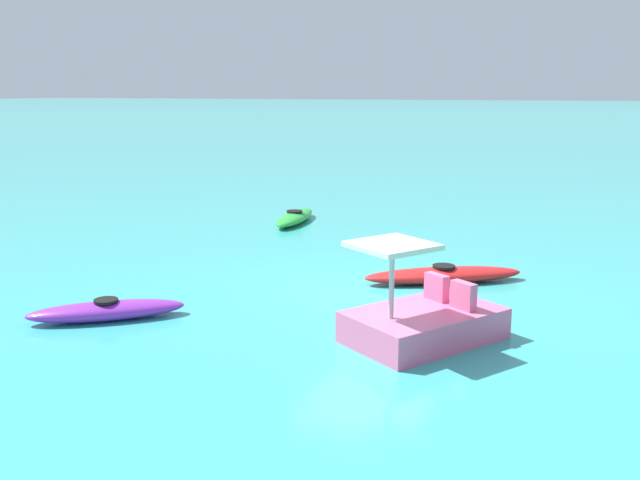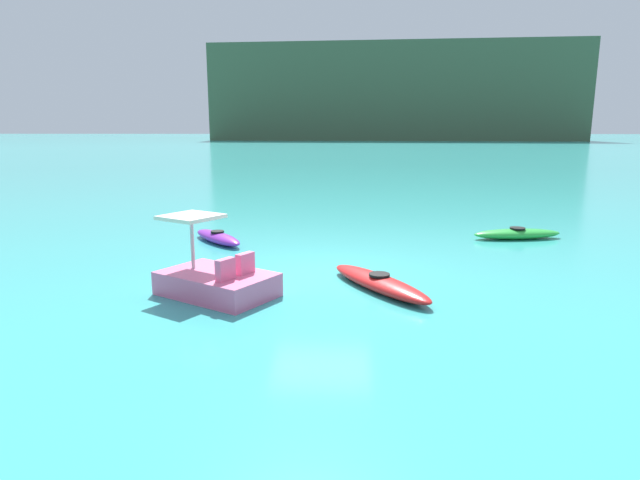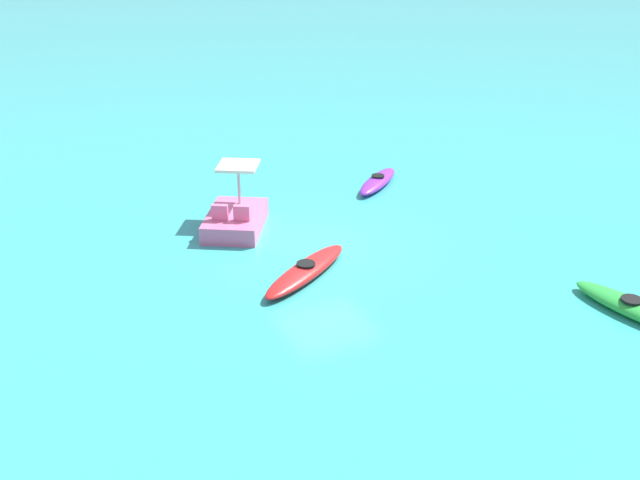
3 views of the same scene
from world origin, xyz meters
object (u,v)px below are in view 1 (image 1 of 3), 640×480
Objects in this scene: kayak_purple at (107,311)px; kayak_green at (295,217)px; kayak_red at (443,275)px; pedal_boat_pink at (423,320)px.

kayak_green is (9.54, 1.06, 0.00)m from kayak_purple.
kayak_red is 1.31× the size of kayak_purple.
kayak_red is at bearing -129.41° from kayak_green.
kayak_purple is 0.83× the size of kayak_green.
kayak_red and kayak_green have the same top height.
kayak_green is at bearing 50.59° from kayak_red.
pedal_boat_pink is at bearing -170.89° from kayak_red.
pedal_boat_pink is (-8.28, -6.37, 0.17)m from kayak_green.
kayak_purple is at bearing -173.65° from kayak_green.
kayak_red and kayak_purple have the same top height.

